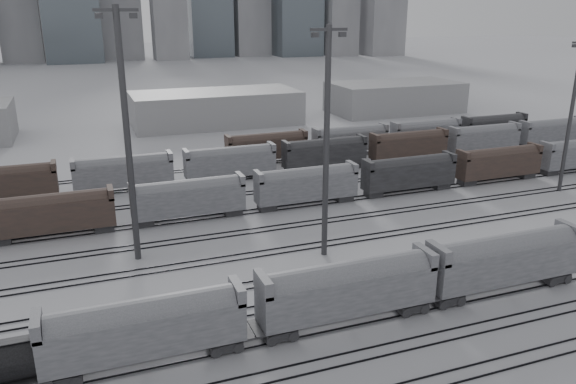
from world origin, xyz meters
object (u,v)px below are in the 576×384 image
object	(u,v)px
hopper_car_b	(348,287)
light_mast_c	(327,140)
hopper_car_a	(144,326)
hopper_car_c	(505,258)

from	to	relation	value
hopper_car_b	light_mast_c	bearing A→B (deg)	73.73
light_mast_c	hopper_car_a	bearing A→B (deg)	-146.57
hopper_car_b	light_mast_c	xyz separation A→B (m)	(4.22, 14.44, 9.93)
hopper_car_a	light_mast_c	world-z (taller)	light_mast_c
hopper_car_b	hopper_car_a	bearing A→B (deg)	180.00
hopper_car_c	light_mast_c	distance (m)	21.82
hopper_car_b	light_mast_c	size ratio (longest dim) A/B	0.64
hopper_car_c	light_mast_c	size ratio (longest dim) A/B	0.65
hopper_car_a	hopper_car_b	bearing A→B (deg)	-0.00
hopper_car_a	hopper_car_b	world-z (taller)	hopper_car_b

